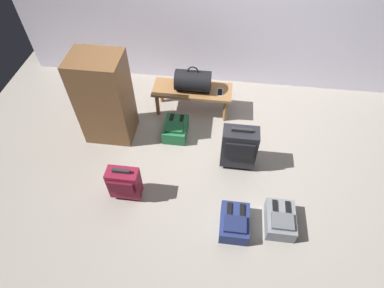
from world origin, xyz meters
The scene contains 10 objects.
ground_plane centered at (0.00, 0.00, 0.00)m, with size 6.60×6.60×0.00m, color gray.
bench centered at (-0.53, 0.86, 0.31)m, with size 1.00×0.36×0.37m.
duffel_bag_black centered at (-0.53, 0.86, 0.50)m, with size 0.44×0.26×0.34m.
cell_phone centered at (-0.18, 0.83, 0.37)m, with size 0.07×0.14×0.01m.
suitcase_upright_charcoal centered at (0.08, 0.02, 0.30)m, with size 0.38×0.23×0.59m.
suitcase_small_burgundy centered at (-1.06, -0.54, 0.24)m, with size 0.32×0.18×0.46m.
backpack_navy centered at (0.08, -0.77, 0.09)m, with size 0.28×0.38×0.21m.
backpack_grey centered at (0.53, -0.69, 0.09)m, with size 0.28×0.38×0.21m.
backpack_green centered at (-0.69, 0.40, 0.09)m, with size 0.28×0.38×0.21m.
side_cabinet centered at (-1.48, 0.34, 0.55)m, with size 0.56×0.44×1.10m.
Camera 1 is at (-0.16, -2.21, 2.92)m, focal length 29.24 mm.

